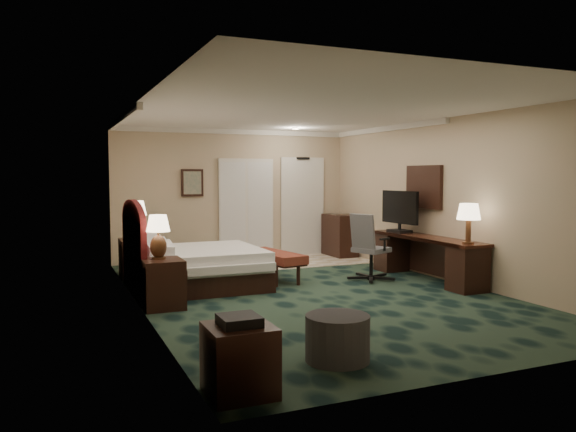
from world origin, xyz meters
name	(u,v)px	position (x,y,z in m)	size (l,w,h in m)	color
floor	(311,293)	(0.00, 0.00, 0.00)	(5.00, 7.50, 0.00)	black
ceiling	(312,110)	(0.00, 0.00, 2.70)	(5.00, 7.50, 0.00)	silver
wall_back	(234,194)	(0.00, 3.75, 1.35)	(5.00, 0.00, 2.70)	tan
wall_front	(498,222)	(0.00, -3.75, 1.35)	(5.00, 0.00, 2.70)	tan
wall_left	(139,206)	(-2.50, 0.00, 1.35)	(0.00, 7.50, 2.70)	tan
wall_right	(448,200)	(2.50, 0.00, 1.35)	(0.00, 7.50, 2.70)	tan
crown_molding	(312,114)	(0.00, 0.00, 2.65)	(5.00, 7.50, 0.10)	silver
tile_patch	(290,261)	(0.90, 2.90, 0.01)	(3.20, 1.70, 0.01)	tan
headboard	(134,247)	(-2.44, 1.00, 0.70)	(0.12, 2.00, 1.40)	#4A0F0A
entry_door	(302,207)	(1.55, 3.72, 1.05)	(1.02, 0.06, 2.18)	silver
closet_doors	(246,209)	(0.25, 3.71, 1.05)	(1.20, 0.06, 2.10)	silver
wall_art	(192,183)	(-0.90, 3.71, 1.60)	(0.45, 0.06, 0.55)	#556E61
wall_mirror	(424,187)	(2.46, 0.60, 1.55)	(0.05, 0.95, 0.75)	white
bed	(199,268)	(-1.44, 1.09, 0.30)	(1.91, 1.77, 0.61)	white
nightstand_near	(163,284)	(-2.22, -0.08, 0.32)	(0.52, 0.59, 0.65)	black
nightstand_far	(136,258)	(-2.22, 2.38, 0.33)	(0.52, 0.60, 0.65)	black
lamp_near	(158,237)	(-2.26, -0.02, 0.94)	(0.31, 0.31, 0.59)	#321E0F
lamp_far	(136,220)	(-2.21, 2.35, 0.99)	(0.35, 0.35, 0.66)	#321E0F
bed_bench	(274,266)	(-0.13, 1.20, 0.24)	(0.48, 1.39, 0.47)	maroon
ottoman	(337,338)	(-1.10, -2.87, 0.22)	(0.61, 0.61, 0.44)	#2E2E2E
side_table	(239,360)	(-2.21, -3.29, 0.28)	(0.52, 0.52, 0.56)	black
desk	(426,258)	(2.21, 0.17, 0.37)	(0.55, 2.54, 0.73)	black
tv	(400,212)	(2.18, 0.91, 1.10)	(0.08, 0.96, 0.74)	black
desk_lamp	(468,223)	(2.17, -0.88, 1.04)	(0.35, 0.35, 0.62)	#321E0F
desk_chair	(371,247)	(1.36, 0.53, 0.56)	(0.65, 0.61, 1.12)	#4C4B52
minibar	(340,235)	(2.21, 3.20, 0.45)	(0.47, 0.85, 0.90)	black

